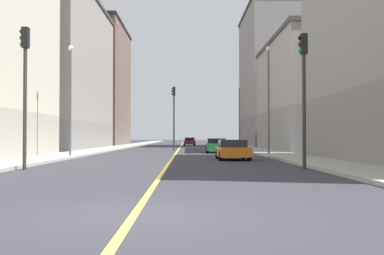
% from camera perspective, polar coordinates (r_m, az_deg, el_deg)
% --- Properties ---
extents(ground_plane, '(400.00, 400.00, 0.00)m').
position_cam_1_polar(ground_plane, '(8.42, -7.36, -11.00)').
color(ground_plane, '#313138').
rests_on(ground_plane, ground).
extents(sidewalk_left, '(3.07, 168.00, 0.15)m').
position_cam_1_polar(sidewalk_left, '(57.69, 6.41, -2.53)').
color(sidewalk_left, '#9E9B93').
rests_on(sidewalk_left, ground).
extents(sidewalk_right, '(3.07, 168.00, 0.15)m').
position_cam_1_polar(sidewalk_right, '(57.96, -9.57, -2.51)').
color(sidewalk_right, '#9E9B93').
rests_on(sidewalk_right, ground).
extents(lane_center_stripe, '(0.16, 154.00, 0.01)m').
position_cam_1_polar(lane_center_stripe, '(57.26, -1.60, -2.61)').
color(lane_center_stripe, '#E5D14C').
rests_on(lane_center_stripe, ground).
extents(building_left_mid, '(10.04, 18.23, 11.45)m').
position_cam_1_polar(building_left_mid, '(47.77, 15.79, 4.02)').
color(building_left_mid, gray).
rests_on(building_left_mid, ground).
extents(building_left_far, '(10.04, 17.35, 19.97)m').
position_cam_1_polar(building_left_far, '(66.98, 11.05, 6.18)').
color(building_left_far, slate).
rests_on(building_left_far, ground).
extents(building_right_midblock, '(10.04, 23.39, 17.60)m').
position_cam_1_polar(building_right_midblock, '(54.47, -17.17, 6.65)').
color(building_right_midblock, slate).
rests_on(building_right_midblock, ground).
extents(building_right_distant, '(10.04, 18.53, 19.91)m').
position_cam_1_polar(building_right_distant, '(76.30, -12.32, 5.26)').
color(building_right_distant, brown).
rests_on(building_right_distant, ground).
extents(traffic_light_left_near, '(0.40, 0.32, 5.96)m').
position_cam_1_polar(traffic_light_left_near, '(20.28, 14.05, 5.72)').
color(traffic_light_left_near, '#2D2D2D').
rests_on(traffic_light_left_near, ground).
extents(traffic_light_right_near, '(0.40, 0.32, 6.21)m').
position_cam_1_polar(traffic_light_right_near, '(20.88, -20.57, 5.96)').
color(traffic_light_right_near, '#2D2D2D').
rests_on(traffic_light_right_near, ground).
extents(traffic_light_median_far, '(0.40, 0.32, 6.58)m').
position_cam_1_polar(traffic_light_median_far, '(46.06, -2.34, 2.28)').
color(traffic_light_median_far, '#2D2D2D').
rests_on(traffic_light_median_far, ground).
extents(street_lamp_left_near, '(0.36, 0.36, 8.11)m').
position_cam_1_polar(street_lamp_left_near, '(34.18, 9.74, 4.80)').
color(street_lamp_left_near, '#4C4C51').
rests_on(street_lamp_left_near, ground).
extents(street_lamp_right_near, '(0.36, 0.36, 7.60)m').
position_cam_1_polar(street_lamp_right_near, '(32.08, -15.24, 4.73)').
color(street_lamp_right_near, '#4C4C51').
rests_on(street_lamp_right_near, ground).
extents(street_lamp_left_far, '(0.36, 0.36, 7.26)m').
position_cam_1_polar(street_lamp_left_far, '(52.61, 6.07, 2.20)').
color(street_lamp_left_far, '#4C4C51').
rests_on(street_lamp_left_far, ground).
extents(car_green, '(1.93, 4.04, 1.29)m').
position_cam_1_polar(car_green, '(39.90, 3.12, -2.35)').
color(car_green, '#1E6B38').
rests_on(car_green, ground).
extents(car_orange, '(1.97, 3.96, 1.25)m').
position_cam_1_polar(car_orange, '(28.01, 5.21, -2.87)').
color(car_orange, orange).
rests_on(car_orange, ground).
extents(car_maroon, '(1.96, 4.36, 1.30)m').
position_cam_1_polar(car_maroon, '(73.50, -0.33, -1.82)').
color(car_maroon, maroon).
rests_on(car_maroon, ground).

